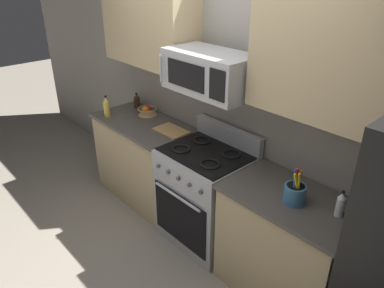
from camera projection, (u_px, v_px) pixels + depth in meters
name	position (u px, v px, depth m)	size (l,w,h in m)	color
ground_plane	(148.00, 271.00, 3.20)	(16.00, 16.00, 0.00)	gray
wall_back	(237.00, 101.00, 3.25)	(8.00, 0.10, 2.60)	#9E998E
counter_left	(144.00, 159.00, 4.04)	(1.15, 0.62, 0.91)	tan
range_oven	(205.00, 195.00, 3.40)	(0.76, 0.66, 1.09)	#B2B5BA
counter_right	(285.00, 246.00, 2.82)	(0.99, 0.62, 0.91)	tan
microwave	(210.00, 72.00, 2.90)	(0.76, 0.44, 0.32)	#B2B5BA
upper_cabinets_left	(149.00, 24.00, 3.50)	(1.14, 0.34, 0.78)	tan
upper_cabinets_right	(327.00, 59.00, 2.28)	(0.98, 0.34, 0.78)	tan
utensil_crock	(295.00, 193.00, 2.53)	(0.15, 0.15, 0.27)	teal
fruit_basket	(147.00, 111.00, 3.99)	(0.21, 0.21, 0.10)	tan
cutting_board	(171.00, 131.00, 3.61)	(0.34, 0.22, 0.02)	tan
bottle_oil	(107.00, 107.00, 3.91)	(0.07, 0.07, 0.23)	gold
bottle_soy	(137.00, 101.00, 4.16)	(0.07, 0.07, 0.17)	#382314
bottle_vinegar	(341.00, 205.00, 2.39)	(0.06, 0.06, 0.19)	silver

